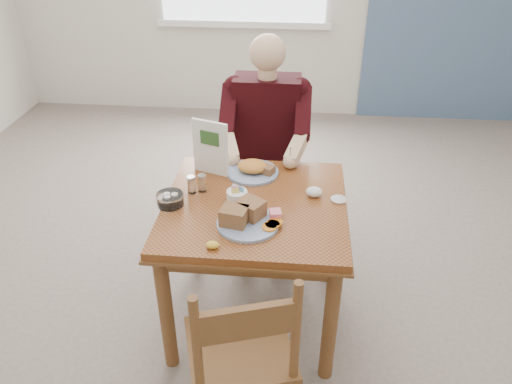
# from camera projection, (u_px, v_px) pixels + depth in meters

# --- Properties ---
(floor) EXTENTS (6.00, 6.00, 0.00)m
(floor) POSITION_uv_depth(u_px,v_px,m) (255.00, 312.00, 2.87)
(floor) COLOR #61564F
(floor) RESTS_ON ground
(lemon_wedge) EXTENTS (0.07, 0.05, 0.03)m
(lemon_wedge) POSITION_uv_depth(u_px,v_px,m) (213.00, 245.00, 2.16)
(lemon_wedge) COLOR gold
(lemon_wedge) RESTS_ON table
(napkin) EXTENTS (0.08, 0.07, 0.05)m
(napkin) POSITION_uv_depth(u_px,v_px,m) (314.00, 192.00, 2.51)
(napkin) COLOR white
(napkin) RESTS_ON table
(metal_dish) EXTENTS (0.11, 0.11, 0.01)m
(metal_dish) POSITION_uv_depth(u_px,v_px,m) (339.00, 200.00, 2.49)
(metal_dish) COLOR silver
(metal_dish) RESTS_ON table
(table) EXTENTS (0.92, 0.92, 0.75)m
(table) POSITION_uv_depth(u_px,v_px,m) (255.00, 221.00, 2.53)
(table) COLOR brown
(table) RESTS_ON ground
(chair_far) EXTENTS (0.42, 0.42, 0.95)m
(chair_far) POSITION_uv_depth(u_px,v_px,m) (267.00, 172.00, 3.29)
(chair_far) COLOR brown
(chair_far) RESTS_ON ground
(chair_near) EXTENTS (0.53, 0.53, 0.95)m
(chair_near) POSITION_uv_depth(u_px,v_px,m) (241.00, 355.00, 2.01)
(chair_near) COLOR brown
(chair_near) RESTS_ON ground
(diner) EXTENTS (0.53, 0.56, 1.39)m
(diner) POSITION_uv_depth(u_px,v_px,m) (266.00, 132.00, 3.04)
(diner) COLOR gray
(diner) RESTS_ON chair_far
(near_plate) EXTENTS (0.37, 0.37, 0.10)m
(near_plate) POSITION_uv_depth(u_px,v_px,m) (247.00, 217.00, 2.30)
(near_plate) COLOR white
(near_plate) RESTS_ON table
(far_plate) EXTENTS (0.37, 0.37, 0.08)m
(far_plate) POSITION_uv_depth(u_px,v_px,m) (254.00, 169.00, 2.71)
(far_plate) COLOR white
(far_plate) RESTS_ON table
(caddy) EXTENTS (0.13, 0.13, 0.08)m
(caddy) POSITION_uv_depth(u_px,v_px,m) (237.00, 196.00, 2.48)
(caddy) COLOR white
(caddy) RESTS_ON table
(shakers) EXTENTS (0.11, 0.08, 0.09)m
(shakers) POSITION_uv_depth(u_px,v_px,m) (197.00, 184.00, 2.54)
(shakers) COLOR white
(shakers) RESTS_ON table
(creamer) EXTENTS (0.17, 0.17, 0.06)m
(creamer) POSITION_uv_depth(u_px,v_px,m) (170.00, 199.00, 2.44)
(creamer) COLOR white
(creamer) RESTS_ON table
(menu) EXTENTS (0.20, 0.08, 0.31)m
(menu) POSITION_uv_depth(u_px,v_px,m) (210.00, 147.00, 2.65)
(menu) COLOR white
(menu) RESTS_ON table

